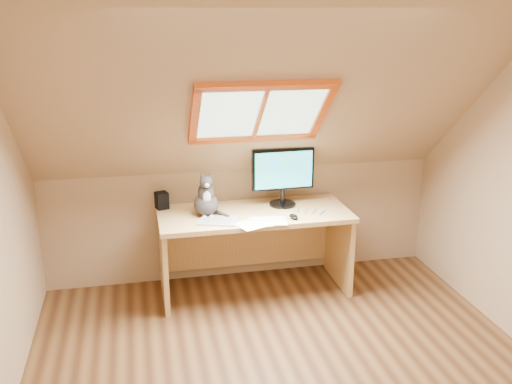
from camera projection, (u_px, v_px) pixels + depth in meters
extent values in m
cube|color=tan|center=(243.00, 222.00, 5.18)|extent=(3.50, 0.02, 1.00)
cube|color=tan|center=(262.00, 103.00, 4.09)|extent=(3.50, 1.56, 1.41)
cube|color=#B2E0CC|center=(260.00, 111.00, 4.19)|extent=(0.90, 0.53, 0.48)
cube|color=#DA4D14|center=(260.00, 111.00, 4.19)|extent=(1.02, 0.64, 0.59)
cube|color=#E3B56B|center=(254.00, 214.00, 4.78)|extent=(1.60, 0.70, 0.04)
cube|color=#E3B56B|center=(164.00, 262.00, 4.73)|extent=(0.04, 0.63, 0.69)
cube|color=#E3B56B|center=(339.00, 246.00, 5.04)|extent=(0.04, 0.63, 0.69)
cube|color=#E3B56B|center=(247.00, 240.00, 5.18)|extent=(1.50, 0.03, 0.48)
cylinder|color=black|center=(282.00, 204.00, 4.93)|extent=(0.23, 0.23, 0.02)
cylinder|color=black|center=(283.00, 196.00, 4.91)|extent=(0.04, 0.04, 0.12)
cube|color=black|center=(283.00, 169.00, 4.83)|extent=(0.54, 0.06, 0.35)
cube|color=blue|center=(284.00, 170.00, 4.81)|extent=(0.50, 0.02, 0.31)
ellipsoid|color=#3A3633|center=(206.00, 204.00, 4.68)|extent=(0.21, 0.25, 0.18)
ellipsoid|color=#3A3633|center=(206.00, 193.00, 4.64)|extent=(0.14, 0.14, 0.19)
ellipsoid|color=silver|center=(207.00, 197.00, 4.59)|extent=(0.07, 0.04, 0.11)
ellipsoid|color=#3A3633|center=(206.00, 182.00, 4.56)|extent=(0.11, 0.10, 0.10)
sphere|color=silver|center=(207.00, 185.00, 4.53)|extent=(0.04, 0.04, 0.04)
cone|color=#3A3633|center=(202.00, 176.00, 4.56)|extent=(0.05, 0.05, 0.06)
cone|color=#3A3633|center=(210.00, 175.00, 4.57)|extent=(0.05, 0.05, 0.06)
cube|color=black|center=(162.00, 200.00, 4.83)|extent=(0.12, 0.12, 0.14)
cube|color=#B2B2B7|center=(218.00, 221.00, 4.54)|extent=(0.35, 0.30, 0.01)
ellipsoid|color=black|center=(294.00, 217.00, 4.61)|extent=(0.07, 0.12, 0.03)
cube|color=white|center=(260.00, 222.00, 4.53)|extent=(0.33, 0.27, 0.00)
cube|color=white|center=(260.00, 222.00, 4.52)|extent=(0.32, 0.24, 0.00)
cube|color=white|center=(260.00, 222.00, 4.52)|extent=(0.35, 0.30, 0.00)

